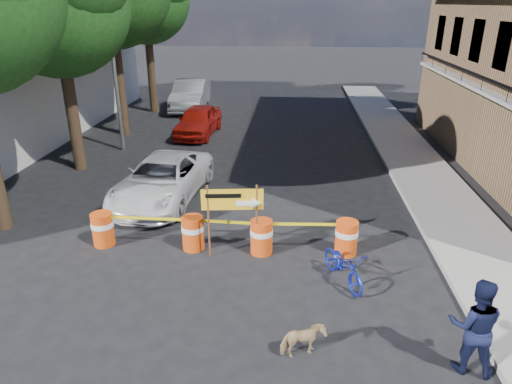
% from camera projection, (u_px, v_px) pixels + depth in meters
% --- Properties ---
extents(ground, '(120.00, 120.00, 0.00)m').
position_uv_depth(ground, '(231.00, 276.00, 10.73)').
color(ground, black).
rests_on(ground, ground).
extents(sidewalk_east, '(2.40, 40.00, 0.15)m').
position_uv_depth(sidewalk_east, '(432.00, 186.00, 15.75)').
color(sidewalk_east, gray).
rests_on(sidewalk_east, ground).
extents(tree_mid_a, '(5.25, 5.00, 8.68)m').
position_uv_depth(tree_mid_a, '(57.00, 1.00, 15.36)').
color(tree_mid_a, '#332316').
rests_on(tree_mid_a, ground).
extents(streetlamp, '(1.25, 0.18, 8.00)m').
position_uv_depth(streetlamp, '(113.00, 45.00, 18.22)').
color(streetlamp, gray).
rests_on(streetlamp, ground).
extents(barrel_far_left, '(0.58, 0.58, 0.90)m').
position_uv_depth(barrel_far_left, '(103.00, 228.00, 11.97)').
color(barrel_far_left, '#C83F0B').
rests_on(barrel_far_left, ground).
extents(barrel_mid_left, '(0.58, 0.58, 0.90)m').
position_uv_depth(barrel_mid_left, '(193.00, 232.00, 11.77)').
color(barrel_mid_left, '#C83F0B').
rests_on(barrel_mid_left, ground).
extents(barrel_mid_right, '(0.58, 0.58, 0.90)m').
position_uv_depth(barrel_mid_right, '(261.00, 236.00, 11.58)').
color(barrel_mid_right, '#C83F0B').
rests_on(barrel_mid_right, ground).
extents(barrel_far_right, '(0.58, 0.58, 0.90)m').
position_uv_depth(barrel_far_right, '(346.00, 237.00, 11.54)').
color(barrel_far_right, '#C83F0B').
rests_on(barrel_far_right, ground).
extents(detour_sign, '(1.50, 0.30, 1.94)m').
position_uv_depth(detour_sign, '(241.00, 205.00, 11.05)').
color(detour_sign, '#592D19').
rests_on(detour_sign, ground).
extents(pedestrian, '(1.02, 0.88, 1.81)m').
position_uv_depth(pedestrian, '(475.00, 326.00, 7.70)').
color(pedestrian, black).
rests_on(pedestrian, ground).
extents(bicycle, '(0.90, 1.04, 1.67)m').
position_uv_depth(bicycle, '(345.00, 250.00, 10.20)').
color(bicycle, '#1527AF').
rests_on(bicycle, ground).
extents(dog, '(0.88, 0.64, 0.68)m').
position_uv_depth(dog, '(303.00, 341.00, 8.20)').
color(dog, tan).
rests_on(dog, ground).
extents(suv_white, '(2.72, 5.12, 1.37)m').
position_uv_depth(suv_white, '(162.00, 180.00, 14.67)').
color(suv_white, silver).
rests_on(suv_white, ground).
extents(sedan_red, '(1.95, 4.23, 1.40)m').
position_uv_depth(sedan_red, '(198.00, 121.00, 21.88)').
color(sedan_red, '#A2150D').
rests_on(sedan_red, ground).
extents(sedan_silver, '(2.11, 5.27, 1.71)m').
position_uv_depth(sedan_silver, '(190.00, 95.00, 27.17)').
color(sedan_silver, '#9EA0A5').
rests_on(sedan_silver, ground).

